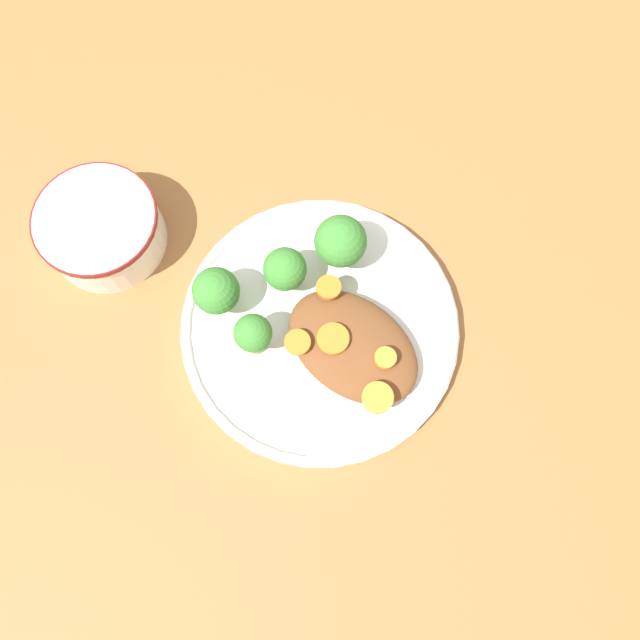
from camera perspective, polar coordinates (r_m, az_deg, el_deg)
The scene contains 13 objects.
ground_plane at distance 0.57m, azimuth 0.00°, elevation -0.95°, with size 4.00×4.00×0.00m, color #9E6638.
plate at distance 0.56m, azimuth 0.00°, elevation -0.63°, with size 0.25×0.25×0.02m.
dip_bowl at distance 0.61m, azimuth -19.39°, elevation 7.95°, with size 0.11×0.11×0.05m.
stew_mound at distance 0.53m, azimuth 2.81°, elevation -2.65°, with size 0.12×0.08×0.03m, color brown.
broccoli_floret_0 at distance 0.54m, azimuth -3.22°, elevation 4.62°, with size 0.04×0.04×0.05m.
broccoli_floret_1 at distance 0.52m, azimuth -6.11°, elevation -1.33°, with size 0.03×0.03×0.05m.
broccoli_floret_2 at distance 0.54m, azimuth -9.45°, elevation 2.56°, with size 0.04×0.04×0.05m.
broccoli_floret_3 at distance 0.54m, azimuth 1.88°, elevation 7.12°, with size 0.05×0.05×0.06m.
carrot_slice_0 at distance 0.51m, azimuth 5.29°, elevation -7.07°, with size 0.03×0.03×0.01m, color orange.
carrot_slice_1 at distance 0.52m, azimuth -1.85°, elevation -2.22°, with size 0.02×0.02×0.00m, color orange.
carrot_slice_2 at distance 0.53m, azimuth 0.79°, elevation 2.98°, with size 0.02×0.02×0.01m, color orange.
carrot_slice_3 at distance 0.52m, azimuth 1.19°, elevation -1.73°, with size 0.03×0.03×0.01m, color orange.
carrot_slice_4 at distance 0.52m, azimuth 5.99°, elevation -3.47°, with size 0.02×0.02×0.01m, color orange.
Camera 1 is at (0.10, -0.12, 0.55)m, focal length 35.00 mm.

